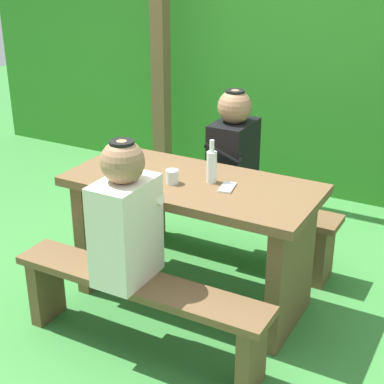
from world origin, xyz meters
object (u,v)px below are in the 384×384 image
(person_black_coat, at_px, (233,151))
(drinking_glass, at_px, (172,177))
(bench_far, at_px, (233,216))
(picnic_table, at_px, (192,221))
(person_white_shirt, at_px, (126,217))
(bottle_left, at_px, (212,166))
(cell_phone, at_px, (227,187))
(bench_near, at_px, (139,300))

(person_black_coat, height_order, drinking_glass, person_black_coat)
(bench_far, xyz_separation_m, person_black_coat, (-0.01, -0.00, 0.45))
(picnic_table, xyz_separation_m, person_white_shirt, (-0.06, -0.55, 0.24))
(person_black_coat, distance_m, bottle_left, 0.54)
(picnic_table, bearing_deg, bottle_left, 19.90)
(bench_far, distance_m, person_white_shirt, 1.20)
(cell_phone, bearing_deg, drinking_glass, -175.72)
(picnic_table, bearing_deg, bench_near, -90.00)
(person_white_shirt, height_order, bottle_left, person_white_shirt)
(picnic_table, xyz_separation_m, bench_far, (0.00, 0.56, -0.21))
(bench_near, height_order, drinking_glass, drinking_glass)
(bench_far, distance_m, person_black_coat, 0.45)
(person_white_shirt, bearing_deg, person_black_coat, 87.42)
(cell_phone, bearing_deg, person_white_shirt, -127.48)
(bench_far, bearing_deg, bench_near, -90.00)
(drinking_glass, bearing_deg, person_black_coat, 83.89)
(bench_near, xyz_separation_m, person_black_coat, (-0.01, 1.11, 0.45))
(person_white_shirt, bearing_deg, bench_near, -3.17)
(bottle_left, xyz_separation_m, cell_phone, (0.11, -0.04, -0.09))
(picnic_table, height_order, bench_near, picnic_table)
(picnic_table, bearing_deg, bench_far, 90.00)
(bench_near, distance_m, bottle_left, 0.81)
(bench_near, bearing_deg, person_white_shirt, 176.83)
(bench_near, xyz_separation_m, cell_phone, (0.21, 0.56, 0.46))
(person_white_shirt, bearing_deg, cell_phone, 63.62)
(person_white_shirt, bearing_deg, drinking_glass, 92.19)
(person_white_shirt, height_order, drinking_glass, person_white_shirt)
(person_black_coat, relative_size, drinking_glass, 9.37)
(bench_far, relative_size, cell_phone, 10.00)
(bench_far, xyz_separation_m, cell_phone, (0.21, -0.56, 0.46))
(picnic_table, height_order, bench_far, picnic_table)
(bench_far, bearing_deg, person_black_coat, -161.26)
(picnic_table, distance_m, drinking_glass, 0.30)
(bench_near, relative_size, bench_far, 1.00)
(person_black_coat, xyz_separation_m, cell_phone, (0.22, -0.56, 0.00))
(cell_phone, bearing_deg, person_black_coat, 100.90)
(drinking_glass, bearing_deg, cell_phone, 15.38)
(bench_far, bearing_deg, drinking_glass, -96.95)
(person_white_shirt, relative_size, bottle_left, 2.99)
(bench_far, bearing_deg, bottle_left, -79.01)
(picnic_table, relative_size, person_white_shirt, 1.95)
(bottle_left, bearing_deg, person_white_shirt, -105.24)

